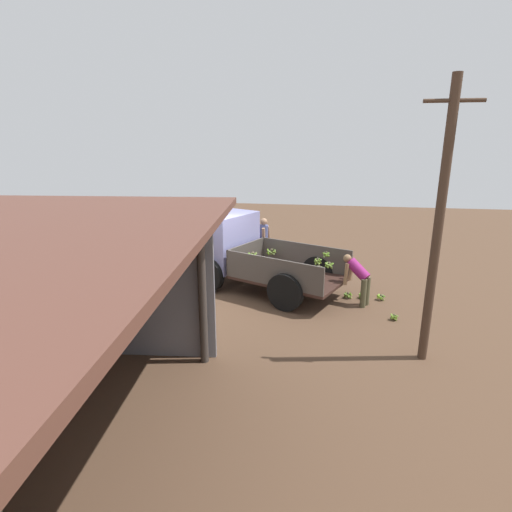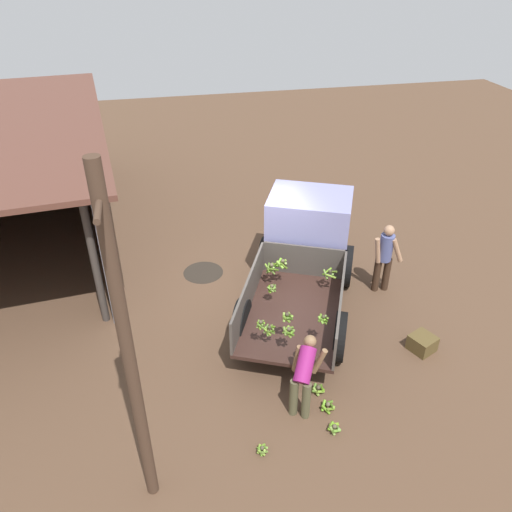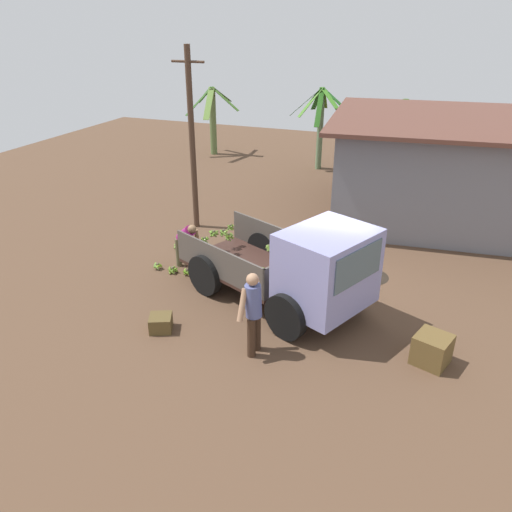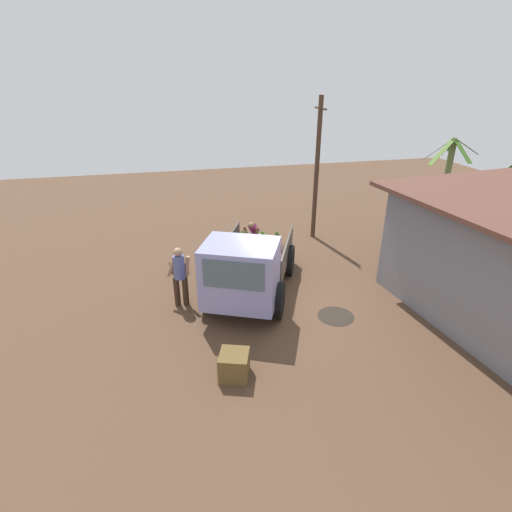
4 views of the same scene
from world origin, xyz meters
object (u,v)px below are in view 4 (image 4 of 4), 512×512
(cargo_truck, at_px, (245,272))
(wooden_crate_1, at_px, (234,365))
(banana_bunch_on_ground_2, at_px, (273,240))
(banana_bunch_on_ground_3, at_px, (242,250))
(banana_bunch_on_ground_1, at_px, (246,254))
(person_worker_loading, at_px, (254,233))
(utility_pole, at_px, (317,169))
(banana_bunch_on_ground_0, at_px, (241,244))
(person_foreground_visitor, at_px, (180,274))
(wooden_crate_0, at_px, (179,267))

(cargo_truck, relative_size, wooden_crate_1, 7.94)
(banana_bunch_on_ground_2, height_order, banana_bunch_on_ground_3, banana_bunch_on_ground_3)
(banana_bunch_on_ground_1, bearing_deg, person_worker_loading, 119.52)
(banana_bunch_on_ground_3, bearing_deg, utility_pole, 105.98)
(cargo_truck, relative_size, banana_bunch_on_ground_1, 19.76)
(utility_pole, height_order, banana_bunch_on_ground_1, utility_pole)
(utility_pole, relative_size, banana_bunch_on_ground_0, 22.28)
(person_foreground_visitor, relative_size, banana_bunch_on_ground_2, 8.60)
(cargo_truck, relative_size, person_foreground_visitor, 2.82)
(banana_bunch_on_ground_1, height_order, banana_bunch_on_ground_2, banana_bunch_on_ground_1)
(person_worker_loading, height_order, banana_bunch_on_ground_0, person_worker_loading)
(wooden_crate_0, relative_size, wooden_crate_1, 0.74)
(banana_bunch_on_ground_3, bearing_deg, banana_bunch_on_ground_0, 173.90)
(banana_bunch_on_ground_1, distance_m, wooden_crate_0, 2.51)
(banana_bunch_on_ground_0, xyz_separation_m, banana_bunch_on_ground_2, (-0.15, 1.29, -0.01))
(banana_bunch_on_ground_1, bearing_deg, utility_pole, 113.09)
(person_worker_loading, bearing_deg, banana_bunch_on_ground_3, -85.93)
(person_foreground_visitor, height_order, wooden_crate_1, person_foreground_visitor)
(person_worker_loading, bearing_deg, wooden_crate_0, -42.36)
(utility_pole, distance_m, person_worker_loading, 3.50)
(person_worker_loading, bearing_deg, banana_bunch_on_ground_0, -121.37)
(utility_pole, bearing_deg, banana_bunch_on_ground_0, -82.28)
(person_foreground_visitor, bearing_deg, wooden_crate_1, -160.28)
(utility_pole, height_order, wooden_crate_0, utility_pole)
(utility_pole, relative_size, wooden_crate_0, 11.64)
(wooden_crate_1, bearing_deg, utility_pole, 147.98)
(utility_pole, height_order, banana_bunch_on_ground_0, utility_pole)
(cargo_truck, xyz_separation_m, wooden_crate_1, (2.69, -0.80, -0.84))
(banana_bunch_on_ground_0, distance_m, wooden_crate_1, 7.12)
(banana_bunch_on_ground_0, relative_size, banana_bunch_on_ground_2, 1.18)
(utility_pole, bearing_deg, person_foreground_visitor, -53.61)
(banana_bunch_on_ground_2, bearing_deg, person_foreground_visitor, -44.63)
(person_foreground_visitor, xyz_separation_m, banana_bunch_on_ground_3, (-3.17, 2.41, -0.88))
(utility_pole, distance_m, banana_bunch_on_ground_1, 4.24)
(cargo_truck, xyz_separation_m, person_worker_loading, (-3.58, 1.11, -0.35))
(banana_bunch_on_ground_0, bearing_deg, utility_pole, 97.72)
(utility_pole, bearing_deg, banana_bunch_on_ground_3, -74.02)
(wooden_crate_0, bearing_deg, wooden_crate_1, 9.25)
(person_worker_loading, relative_size, wooden_crate_0, 2.89)
(cargo_truck, bearing_deg, wooden_crate_1, 7.57)
(cargo_truck, xyz_separation_m, banana_bunch_on_ground_3, (-3.78, 0.70, -1.04))
(banana_bunch_on_ground_1, xyz_separation_m, wooden_crate_1, (6.05, -1.54, 0.20))
(cargo_truck, height_order, utility_pole, utility_pole)
(cargo_truck, bearing_deg, banana_bunch_on_ground_3, -166.17)
(person_worker_loading, relative_size, banana_bunch_on_ground_0, 5.53)
(utility_pole, bearing_deg, person_worker_loading, -67.85)
(cargo_truck, distance_m, banana_bunch_on_ground_0, 4.44)
(person_foreground_visitor, distance_m, banana_bunch_on_ground_1, 3.79)
(banana_bunch_on_ground_3, distance_m, wooden_crate_1, 6.64)
(banana_bunch_on_ground_0, relative_size, wooden_crate_0, 0.52)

